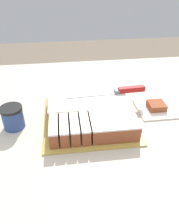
{
  "coord_description": "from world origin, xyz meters",
  "views": [
    {
      "loc": [
        -0.15,
        -0.74,
        1.45
      ],
      "look_at": [
        -0.07,
        -0.05,
        0.97
      ],
      "focal_mm": 35.0,
      "sensor_mm": 36.0,
      "label": 1
    }
  ],
  "objects_px": {
    "knife": "(122,91)",
    "brownie": "(156,106)",
    "coffee_cup": "(13,117)",
    "cake": "(90,111)",
    "cake_board": "(90,119)"
  },
  "relations": [
    {
      "from": "coffee_cup",
      "to": "brownie",
      "type": "xyz_separation_m",
      "value": [
        0.57,
        0.05,
        -0.03
      ]
    },
    {
      "from": "cake_board",
      "to": "knife",
      "type": "xyz_separation_m",
      "value": [
        0.14,
        0.08,
        0.07
      ]
    },
    {
      "from": "coffee_cup",
      "to": "brownie",
      "type": "distance_m",
      "value": 0.58
    },
    {
      "from": "brownie",
      "to": "cake_board",
      "type": "bearing_deg",
      "value": -172.65
    },
    {
      "from": "coffee_cup",
      "to": "brownie",
      "type": "height_order",
      "value": "coffee_cup"
    },
    {
      "from": "coffee_cup",
      "to": "cake",
      "type": "bearing_deg",
      "value": 2.38
    },
    {
      "from": "knife",
      "to": "coffee_cup",
      "type": "distance_m",
      "value": 0.44
    },
    {
      "from": "cake",
      "to": "knife",
      "type": "distance_m",
      "value": 0.17
    },
    {
      "from": "cake_board",
      "to": "brownie",
      "type": "height_order",
      "value": "brownie"
    },
    {
      "from": "cake_board",
      "to": "cake",
      "type": "distance_m",
      "value": 0.03
    },
    {
      "from": "cake_board",
      "to": "coffee_cup",
      "type": "relative_size",
      "value": 4.03
    },
    {
      "from": "cake_board",
      "to": "knife",
      "type": "relative_size",
      "value": 1.06
    },
    {
      "from": "brownie",
      "to": "knife",
      "type": "bearing_deg",
      "value": 163.06
    },
    {
      "from": "knife",
      "to": "brownie",
      "type": "xyz_separation_m",
      "value": [
        0.14,
        -0.04,
        -0.06
      ]
    },
    {
      "from": "cake",
      "to": "coffee_cup",
      "type": "relative_size",
      "value": 3.57
    }
  ]
}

